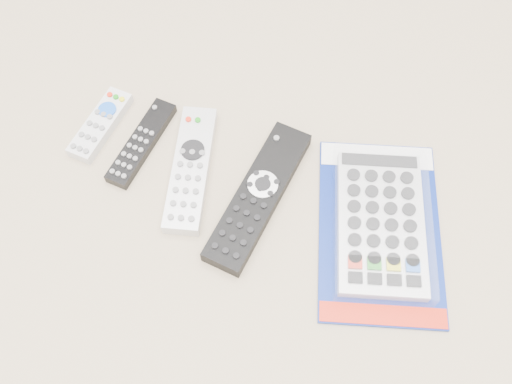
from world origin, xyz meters
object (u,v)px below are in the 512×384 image
(remote_slim_black, at_px, (141,143))
(remote_silver_dvd, at_px, (191,169))
(jumbo_remote_packaged, at_px, (381,222))
(remote_small_grey, at_px, (100,125))
(remote_large_black, at_px, (258,196))

(remote_slim_black, xyz_separation_m, remote_silver_dvd, (0.09, -0.02, 0.00))
(remote_slim_black, bearing_deg, jumbo_remote_packaged, 3.07)
(remote_silver_dvd, distance_m, jumbo_remote_packaged, 0.29)
(remote_small_grey, bearing_deg, jumbo_remote_packaged, 1.85)
(jumbo_remote_packaged, bearing_deg, remote_small_grey, 161.53)
(remote_small_grey, xyz_separation_m, remote_slim_black, (0.07, -0.01, -0.00))
(remote_large_black, bearing_deg, remote_small_grey, 179.03)
(remote_slim_black, height_order, remote_silver_dvd, remote_silver_dvd)
(remote_small_grey, distance_m, jumbo_remote_packaged, 0.45)
(remote_small_grey, relative_size, remote_large_black, 0.55)
(remote_small_grey, distance_m, remote_silver_dvd, 0.17)
(remote_slim_black, relative_size, remote_silver_dvd, 0.76)
(remote_small_grey, height_order, jumbo_remote_packaged, jumbo_remote_packaged)
(remote_silver_dvd, distance_m, remote_large_black, 0.11)
(remote_silver_dvd, xyz_separation_m, jumbo_remote_packaged, (0.29, -0.01, 0.01))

